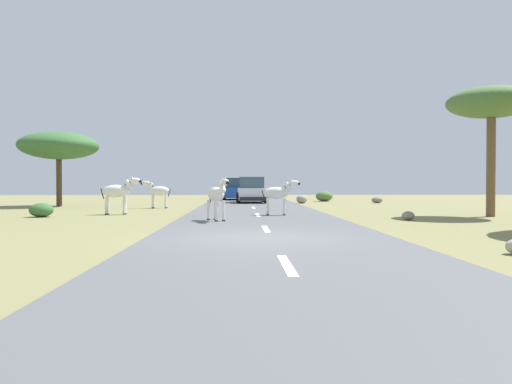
% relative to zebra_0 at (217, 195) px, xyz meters
% --- Properties ---
extents(ground_plane, '(90.00, 90.00, 0.00)m').
position_rel_zebra_0_xyz_m(ground_plane, '(1.17, -5.03, -0.95)').
color(ground_plane, olive).
extents(road, '(6.00, 64.00, 0.05)m').
position_rel_zebra_0_xyz_m(road, '(1.52, -5.03, -0.93)').
color(road, '#56595B').
rests_on(road, ground_plane).
extents(lane_markings, '(0.16, 56.00, 0.01)m').
position_rel_zebra_0_xyz_m(lane_markings, '(1.52, -6.03, -0.90)').
color(lane_markings, silver).
rests_on(lane_markings, road).
extents(zebra_0, '(0.96, 1.48, 1.51)m').
position_rel_zebra_0_xyz_m(zebra_0, '(0.00, 0.00, 0.00)').
color(zebra_0, silver).
rests_on(zebra_0, road).
extents(zebra_1, '(1.58, 0.46, 1.49)m').
position_rel_zebra_0_xyz_m(zebra_1, '(2.35, 2.93, -0.01)').
color(zebra_1, silver).
rests_on(zebra_1, road).
extents(zebra_2, '(1.64, 0.46, 1.55)m').
position_rel_zebra_0_xyz_m(zebra_2, '(-3.67, 9.65, -0.03)').
color(zebra_2, silver).
rests_on(zebra_2, ground_plane).
extents(zebra_3, '(1.76, 0.52, 1.66)m').
position_rel_zebra_0_xyz_m(zebra_3, '(-4.47, 4.31, 0.04)').
color(zebra_3, silver).
rests_on(zebra_3, ground_plane).
extents(car_0, '(2.25, 4.45, 1.74)m').
position_rel_zebra_0_xyz_m(car_0, '(0.41, 22.17, -0.10)').
color(car_0, '#1E479E').
rests_on(car_0, road).
extents(car_1, '(2.08, 4.37, 1.74)m').
position_rel_zebra_0_xyz_m(car_1, '(1.58, 16.14, -0.10)').
color(car_1, silver).
rests_on(car_1, road).
extents(tree_1, '(3.49, 3.49, 5.22)m').
position_rel_zebra_0_xyz_m(tree_1, '(10.93, 2.44, 3.58)').
color(tree_1, brown).
rests_on(tree_1, ground_plane).
extents(tree_2, '(4.56, 4.56, 4.36)m').
position_rel_zebra_0_xyz_m(tree_2, '(-9.84, 11.99, 2.60)').
color(tree_2, '#4C3823').
rests_on(tree_2, ground_plane).
extents(bush_1, '(1.27, 1.14, 0.76)m').
position_rel_zebra_0_xyz_m(bush_1, '(7.16, 19.29, -0.57)').
color(bush_1, '#4C7038').
rests_on(bush_1, ground_plane).
extents(bush_3, '(0.93, 0.84, 0.56)m').
position_rel_zebra_0_xyz_m(bush_3, '(-7.15, 2.86, -0.67)').
color(bush_3, '#386633').
rests_on(bush_3, ground_plane).
extents(rock_0, '(0.74, 0.79, 0.57)m').
position_rel_zebra_0_xyz_m(rock_0, '(5.01, 15.81, -0.67)').
color(rock_0, gray).
rests_on(rock_0, ground_plane).
extents(rock_2, '(0.77, 0.58, 0.43)m').
position_rel_zebra_0_xyz_m(rock_2, '(10.26, 16.11, -0.74)').
color(rock_2, gray).
rests_on(rock_2, ground_plane).
extents(rock_4, '(0.46, 0.43, 0.33)m').
position_rel_zebra_0_xyz_m(rock_4, '(6.93, 0.69, -0.79)').
color(rock_4, gray).
rests_on(rock_4, ground_plane).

